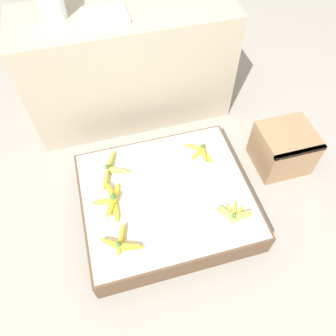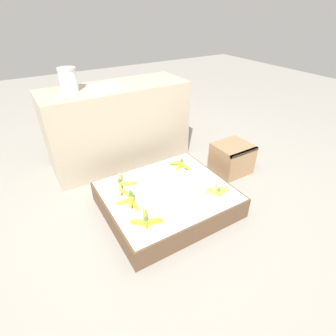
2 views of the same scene
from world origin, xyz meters
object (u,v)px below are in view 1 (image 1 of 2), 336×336
Objects in this scene: banana_bunch_front_left at (120,243)px; foam_tray_white at (105,15)px; wooden_crate at (283,148)px; banana_bunch_back_left at (111,170)px; banana_bunch_back_midright at (200,151)px; banana_bunch_middle_left at (112,200)px; banana_bunch_front_midright at (234,214)px; glass_jar at (50,0)px.

foam_tray_white is at bearing 80.38° from banana_bunch_front_left.
banana_bunch_back_left is at bearing 175.78° from wooden_crate.
foam_tray_white is (-0.38, 0.61, 0.56)m from banana_bunch_back_midright.
foam_tray_white reaches higher than banana_bunch_back_left.
banana_bunch_middle_left is at bearing -173.56° from wooden_crate.
banana_bunch_front_left is 1.18× the size of banana_bunch_front_midright.
banana_bunch_middle_left reaches higher than banana_bunch_back_midright.
banana_bunch_middle_left is (-1.08, -0.12, 0.06)m from wooden_crate.
glass_jar reaches higher than foam_tray_white.
banana_bunch_front_midright is (-0.49, -0.37, 0.06)m from wooden_crate.
glass_jar reaches higher than banana_bunch_front_midright.
banana_bunch_front_midright is (0.59, 0.00, -0.00)m from banana_bunch_front_left.
banana_bunch_front_midright is 0.98× the size of glass_jar.
wooden_crate is 1.09m from banana_bunch_middle_left.
wooden_crate is at bearing -37.18° from foam_tray_white.
foam_tray_white is (-0.42, 1.05, 0.56)m from banana_bunch_front_midright.
banana_bunch_front_left is 1.20m from foam_tray_white.
banana_bunch_middle_left is at bearing 89.99° from banana_bunch_front_left.
banana_bunch_middle_left is 0.59m from banana_bunch_back_midright.
banana_bunch_back_midright reaches higher than banana_bunch_front_midright.
banana_bunch_front_midright is 0.72m from banana_bunch_back_left.
banana_bunch_back_left is 1.46× the size of glass_jar.
glass_jar is at bearing 95.30° from banana_bunch_middle_left.
foam_tray_white is (-0.90, 0.68, 0.62)m from wooden_crate.
banana_bunch_back_left is 1.39× the size of banana_bunch_back_midright.
foam_tray_white is (0.18, 0.81, 0.55)m from banana_bunch_middle_left.
banana_bunch_middle_left is at bearing -102.49° from foam_tray_white.
foam_tray_white is (0.15, 0.61, 0.56)m from banana_bunch_back_left.
wooden_crate is 1.50× the size of banana_bunch_front_left.
glass_jar is at bearing 121.01° from banana_bunch_front_midright.
banana_bunch_front_left is at bearing -93.73° from banana_bunch_back_left.
banana_bunch_front_midright is 0.73× the size of banana_bunch_middle_left.
banana_bunch_front_midright is 0.74× the size of foam_tray_white.
banana_bunch_front_left is 1.30m from glass_jar.
banana_bunch_front_midright is at bearing -85.29° from banana_bunch_back_midright.
banana_bunch_front_left is at bearing -161.11° from wooden_crate.
banana_bunch_back_midright is at bearing 171.88° from wooden_crate.
banana_bunch_back_left is (-1.05, 0.08, 0.06)m from wooden_crate.
banana_bunch_front_left is at bearing -90.01° from banana_bunch_middle_left.
foam_tray_white is (0.18, 1.05, 0.56)m from banana_bunch_front_left.
wooden_crate is at bearing -33.07° from glass_jar.
banana_bunch_front_left is at bearing -179.85° from banana_bunch_front_midright.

